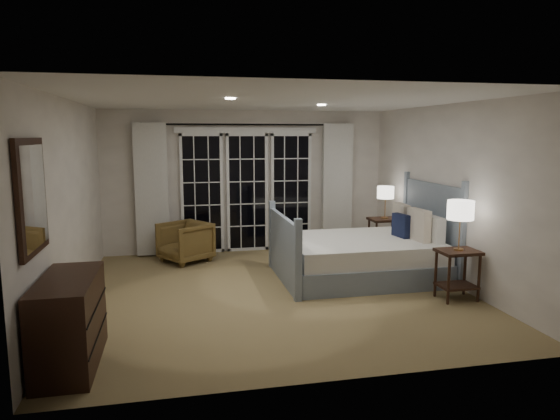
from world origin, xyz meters
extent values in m
plane|color=olive|center=(0.00, 0.00, 0.00)|extent=(5.00, 5.00, 0.00)
plane|color=silver|center=(0.00, 0.00, 2.50)|extent=(5.00, 5.00, 0.00)
cube|color=silver|center=(-2.50, 0.00, 1.25)|extent=(0.02, 5.00, 2.50)
cube|color=silver|center=(2.50, 0.00, 1.25)|extent=(0.02, 5.00, 2.50)
cube|color=silver|center=(0.00, 2.50, 1.25)|extent=(5.00, 0.02, 2.50)
cube|color=silver|center=(0.00, -2.50, 1.25)|extent=(5.00, 0.02, 2.50)
cube|color=black|center=(-0.80, 2.47, 1.05)|extent=(0.66, 0.02, 2.02)
cube|color=black|center=(0.00, 2.47, 1.05)|extent=(0.66, 0.02, 2.02)
cube|color=black|center=(0.80, 2.47, 1.05)|extent=(0.66, 0.02, 2.02)
cube|color=white|center=(0.00, 2.46, 2.15)|extent=(2.50, 0.04, 0.10)
cylinder|color=black|center=(0.00, 2.40, 2.25)|extent=(3.50, 0.03, 0.03)
cube|color=silver|center=(-1.65, 2.38, 1.15)|extent=(0.55, 0.10, 2.25)
cube|color=silver|center=(1.65, 2.38, 1.15)|extent=(0.55, 0.10, 2.25)
cylinder|color=white|center=(0.80, 0.60, 2.49)|extent=(0.12, 0.12, 0.01)
cylinder|color=white|center=(-0.60, -0.40, 2.49)|extent=(0.12, 0.12, 0.01)
cube|color=gray|center=(1.35, 0.41, 0.16)|extent=(2.16, 1.68, 0.32)
cube|color=white|center=(1.35, 0.41, 0.45)|extent=(2.10, 1.62, 0.26)
cube|color=gray|center=(2.49, 0.41, 0.68)|extent=(0.06, 1.68, 1.37)
cube|color=gray|center=(0.21, 0.41, 0.47)|extent=(0.06, 1.68, 0.95)
cube|color=white|center=(2.29, 0.09, 0.76)|extent=(0.14, 0.60, 0.36)
cube|color=white|center=(2.29, 0.73, 0.76)|extent=(0.14, 0.60, 0.36)
cube|color=beige|center=(2.13, 0.13, 0.80)|extent=(0.16, 0.46, 0.45)
cube|color=beige|center=(2.13, 0.69, 0.80)|extent=(0.16, 0.46, 0.45)
cube|color=#121732|center=(1.99, 0.41, 0.75)|extent=(0.15, 0.35, 0.34)
cube|color=#331E11|center=(2.20, -0.78, 0.62)|extent=(0.49, 0.39, 0.04)
cube|color=#331E11|center=(2.20, -0.78, 0.18)|extent=(0.45, 0.35, 0.03)
cylinder|color=#331E11|center=(2.00, -0.94, 0.31)|extent=(0.04, 0.04, 0.61)
cylinder|color=#331E11|center=(2.41, -0.94, 0.31)|extent=(0.04, 0.04, 0.61)
cylinder|color=#331E11|center=(2.00, -0.62, 0.31)|extent=(0.04, 0.04, 0.61)
cylinder|color=#331E11|center=(2.41, -0.62, 0.31)|extent=(0.04, 0.04, 0.61)
cube|color=#331E11|center=(2.23, 1.54, 0.64)|extent=(0.51, 0.41, 0.04)
cube|color=#331E11|center=(2.23, 1.54, 0.18)|extent=(0.47, 0.37, 0.03)
cylinder|color=#331E11|center=(2.01, 1.37, 0.32)|extent=(0.04, 0.04, 0.63)
cylinder|color=#331E11|center=(2.44, 1.37, 0.32)|extent=(0.04, 0.04, 0.63)
cylinder|color=#331E11|center=(2.01, 1.70, 0.32)|extent=(0.04, 0.04, 0.63)
cylinder|color=#331E11|center=(2.44, 1.70, 0.32)|extent=(0.04, 0.04, 0.63)
cylinder|color=tan|center=(2.20, -0.78, 0.65)|extent=(0.12, 0.12, 0.02)
cylinder|color=tan|center=(2.20, -0.78, 0.85)|extent=(0.02, 0.02, 0.37)
cylinder|color=white|center=(2.20, -0.78, 1.15)|extent=(0.33, 0.33, 0.24)
cylinder|color=tan|center=(2.23, 1.54, 0.67)|extent=(0.12, 0.12, 0.02)
cylinder|color=tan|center=(2.23, 1.54, 0.84)|extent=(0.02, 0.02, 0.32)
cylinder|color=white|center=(2.23, 1.54, 1.11)|extent=(0.28, 0.28, 0.21)
imported|color=brown|center=(-1.12, 1.87, 0.33)|extent=(0.99, 0.99, 0.66)
cube|color=#331E11|center=(-2.23, -1.70, 0.41)|extent=(0.48, 1.15, 0.81)
cube|color=black|center=(-1.99, -1.70, 0.27)|extent=(0.01, 1.13, 0.01)
cube|color=black|center=(-1.99, -1.70, 0.54)|extent=(0.01, 1.13, 0.01)
cube|color=#331E11|center=(-2.47, -1.70, 1.55)|extent=(0.04, 0.85, 1.00)
cube|color=white|center=(-2.44, -1.70, 1.55)|extent=(0.01, 0.73, 0.88)
camera|label=1|loc=(-1.26, -6.30, 2.08)|focal=32.00mm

